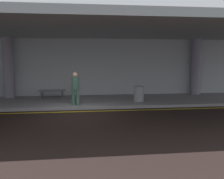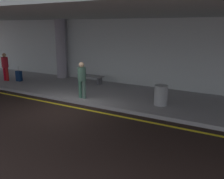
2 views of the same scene
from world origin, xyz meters
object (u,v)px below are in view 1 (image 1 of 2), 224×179
traveler_with_luggage (75,87)px  trash_bin_steel (139,94)px  support_column_far_left (8,68)px  support_column_left_mid (196,67)px  bench_metal (52,92)px

traveler_with_luggage → trash_bin_steel: 3.63m
support_column_far_left → support_column_left_mid: bearing=0.0°
support_column_left_mid → traveler_with_luggage: (-7.96, -3.29, -0.86)m
support_column_far_left → bench_metal: (2.61, -0.55, -1.47)m
support_column_far_left → traveler_with_luggage: (4.04, -3.29, -0.86)m
traveler_with_luggage → bench_metal: 3.14m
support_column_left_mid → traveler_with_luggage: support_column_left_mid is taller
support_column_far_left → traveler_with_luggage: bearing=-39.1°
support_column_far_left → traveler_with_luggage: size_ratio=2.17×
support_column_left_mid → bench_metal: 9.52m
traveler_with_luggage → trash_bin_steel: traveler_with_luggage is taller
traveler_with_luggage → bench_metal: traveler_with_luggage is taller
bench_metal → support_column_left_mid: bearing=3.4°
support_column_left_mid → trash_bin_steel: bearing=-151.1°
support_column_left_mid → bench_metal: bearing=-176.6°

